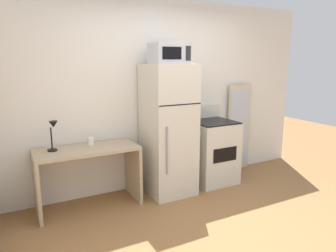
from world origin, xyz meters
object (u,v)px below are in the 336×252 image
Objects in this scene: refrigerator at (168,130)px; leaning_mirror at (239,128)px; desk at (88,166)px; microwave at (169,53)px; oven_range at (212,151)px; desk_lamp at (53,131)px; coffee_mug at (91,141)px.

leaning_mirror is (1.45, 0.28, -0.17)m from refrigerator.
microwave is (1.08, -0.08, 1.34)m from desk.
leaning_mirror is at bearing 11.62° from microwave.
microwave is at bearing -176.69° from oven_range.
refrigerator is (1.44, -0.11, -0.12)m from desk_lamp.
desk_lamp is 0.25× the size of leaning_mirror.
oven_range is at bearing 3.31° from microwave.
desk is 1.13m from refrigerator.
desk is at bearing -8.69° from desk_lamp.
refrigerator is (1.00, -0.17, 0.07)m from coffee_mug.
leaning_mirror is (2.53, 0.22, 0.17)m from desk.
oven_range is 0.79× the size of leaning_mirror.
coffee_mug reaches higher than desk.
desk is 0.87× the size of leaning_mirror.
coffee_mug is 0.21× the size of microwave.
desk is at bearing -174.96° from leaning_mirror.
refrigerator is at bearing -2.88° from desk.
desk is 0.70× the size of refrigerator.
desk_lamp is 1.69m from microwave.
desk_lamp is 0.32× the size of oven_range.
microwave is 0.42× the size of oven_range.
desk is 2.54m from leaning_mirror.
desk_lamp is at bearing -172.38° from coffee_mug.
refrigerator is at bearing 90.32° from microwave.
refrigerator is at bearing -178.31° from oven_range.
refrigerator reaches higher than desk.
refrigerator is at bearing -169.19° from leaning_mirror.
coffee_mug is 1.02m from refrigerator.
coffee_mug is at bearing 55.09° from desk.
leaning_mirror is (1.45, 0.30, -1.17)m from microwave.
leaning_mirror is at bearing 10.81° from refrigerator.
desk_lamp is (-0.36, 0.05, 0.46)m from desk.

